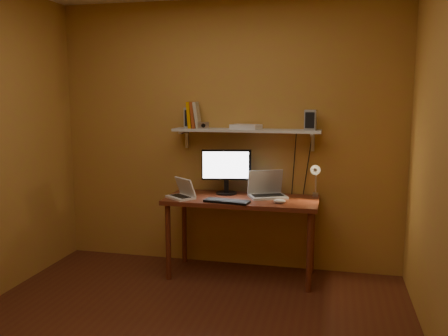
% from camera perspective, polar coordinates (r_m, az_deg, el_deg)
% --- Properties ---
extents(room, '(3.44, 3.24, 2.64)m').
position_cam_1_polar(room, '(3.13, -6.16, 1.59)').
color(room, '#4F2514').
rests_on(room, ground).
extents(desk, '(1.40, 0.60, 0.75)m').
position_cam_1_polar(desk, '(4.41, 2.15, -4.71)').
color(desk, maroon).
rests_on(desk, ground).
extents(wall_shelf, '(1.40, 0.25, 0.21)m').
position_cam_1_polar(wall_shelf, '(4.49, 2.67, 4.50)').
color(wall_shelf, silver).
rests_on(wall_shelf, room).
extents(monitor, '(0.47, 0.24, 0.43)m').
position_cam_1_polar(monitor, '(4.53, 0.29, -0.14)').
color(monitor, black).
rests_on(monitor, desk).
extents(laptop, '(0.40, 0.36, 0.25)m').
position_cam_1_polar(laptop, '(4.46, 5.13, -2.60)').
color(laptop, '#979AA0').
rests_on(laptop, desk).
extents(netbook, '(0.31, 0.30, 0.19)m').
position_cam_1_polar(netbook, '(4.39, -5.00, -2.95)').
color(netbook, silver).
rests_on(netbook, desk).
extents(keyboard, '(0.42, 0.19, 0.02)m').
position_cam_1_polar(keyboard, '(4.20, 0.34, -4.02)').
color(keyboard, black).
rests_on(keyboard, desk).
extents(mouse, '(0.11, 0.07, 0.04)m').
position_cam_1_polar(mouse, '(4.20, 6.71, -3.98)').
color(mouse, silver).
rests_on(mouse, desk).
extents(desk_lamp, '(0.09, 0.23, 0.38)m').
position_cam_1_polar(desk_lamp, '(4.40, 10.95, -0.98)').
color(desk_lamp, silver).
rests_on(desk_lamp, desk).
extents(speaker_left, '(0.11, 0.11, 0.20)m').
position_cam_1_polar(speaker_left, '(4.62, -3.99, 6.04)').
color(speaker_left, '#979AA0').
rests_on(speaker_left, wall_shelf).
extents(speaker_right, '(0.11, 0.11, 0.18)m').
position_cam_1_polar(speaker_right, '(4.41, 10.36, 5.70)').
color(speaker_right, '#979AA0').
rests_on(speaker_right, wall_shelf).
extents(books, '(0.14, 0.18, 0.26)m').
position_cam_1_polar(books, '(4.62, -3.68, 6.37)').
color(books, '#D38600').
rests_on(books, wall_shelf).
extents(shelf_camera, '(0.11, 0.07, 0.06)m').
position_cam_1_polar(shelf_camera, '(4.53, -2.54, 5.14)').
color(shelf_camera, silver).
rests_on(shelf_camera, wall_shelf).
extents(router, '(0.30, 0.24, 0.04)m').
position_cam_1_polar(router, '(4.50, 2.66, 4.99)').
color(router, silver).
rests_on(router, wall_shelf).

